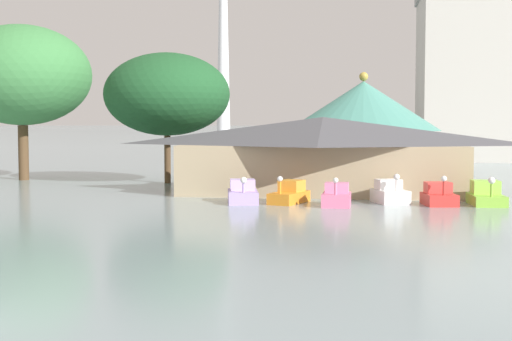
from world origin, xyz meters
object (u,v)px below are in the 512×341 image
at_px(pedal_boat_pink, 337,197).
at_px(shoreline_tree_mid, 167,94).
at_px(boathouse, 323,153).
at_px(pedal_boat_white, 390,193).
at_px(pedal_boat_red, 439,196).
at_px(shoreline_tree_tall_left, 22,75).
at_px(pedal_boat_orange, 290,194).
at_px(green_roof_pavilion, 363,122).
at_px(pedal_boat_lime, 486,195).
at_px(pedal_boat_lavender, 243,194).

height_order(pedal_boat_pink, shoreline_tree_mid, shoreline_tree_mid).
distance_m(boathouse, shoreline_tree_mid, 13.59).
height_order(pedal_boat_white, boathouse, boathouse).
bearing_deg(pedal_boat_red, shoreline_tree_tall_left, -123.02).
xyz_separation_m(pedal_boat_orange, green_roof_pavilion, (3.94, 18.00, 3.94)).
xyz_separation_m(pedal_boat_pink, pedal_boat_red, (5.39, 1.23, -0.01)).
distance_m(pedal_boat_red, boathouse, 8.96).
height_order(pedal_boat_orange, shoreline_tree_tall_left, shoreline_tree_tall_left).
bearing_deg(pedal_boat_lime, pedal_boat_white, -95.39).
bearing_deg(shoreline_tree_mid, pedal_boat_lime, -28.62).
bearing_deg(pedal_boat_lime, shoreline_tree_mid, -121.64).
height_order(pedal_boat_lavender, pedal_boat_orange, pedal_boat_orange).
relative_size(pedal_boat_orange, pedal_boat_white, 1.21).
bearing_deg(pedal_boat_lavender, boathouse, 135.36).
height_order(pedal_boat_orange, boathouse, boathouse).
xyz_separation_m(pedal_boat_white, green_roof_pavilion, (-1.49, 17.14, 3.91)).
distance_m(pedal_boat_orange, shoreline_tree_mid, 16.69).
height_order(shoreline_tree_tall_left, shoreline_tree_mid, shoreline_tree_tall_left).
height_order(pedal_boat_lime, shoreline_tree_mid, shoreline_tree_mid).
height_order(pedal_boat_lime, shoreline_tree_tall_left, shoreline_tree_tall_left).
height_order(pedal_boat_orange, green_roof_pavilion, green_roof_pavilion).
height_order(pedal_boat_lime, boathouse, boathouse).
relative_size(pedal_boat_white, shoreline_tree_mid, 0.28).
distance_m(pedal_boat_lime, green_roof_pavilion, 18.96).
xyz_separation_m(boathouse, green_roof_pavilion, (2.46, 12.06, 1.94)).
distance_m(pedal_boat_lavender, boathouse, 7.66).
bearing_deg(pedal_boat_lavender, shoreline_tree_tall_left, -136.50).
bearing_deg(pedal_boat_white, shoreline_tree_mid, -145.21).
bearing_deg(green_roof_pavilion, pedal_boat_pink, -94.01).
distance_m(pedal_boat_lavender, shoreline_tree_mid, 15.47).
height_order(pedal_boat_orange, pedal_boat_lime, pedal_boat_lime).
distance_m(pedal_boat_red, shoreline_tree_mid, 22.38).
xyz_separation_m(pedal_boat_red, pedal_boat_lime, (2.52, 0.53, 0.02)).
bearing_deg(shoreline_tree_tall_left, pedal_boat_red, -23.71).
relative_size(pedal_boat_red, pedal_boat_lime, 0.84).
height_order(green_roof_pavilion, shoreline_tree_mid, shoreline_tree_mid).
bearing_deg(shoreline_tree_mid, shoreline_tree_tall_left, 173.62).
bearing_deg(pedal_boat_lime, boathouse, -123.36).
relative_size(pedal_boat_lavender, pedal_boat_pink, 1.34).
relative_size(pedal_boat_white, pedal_boat_lime, 0.91).
bearing_deg(green_roof_pavilion, boathouse, -101.53).
xyz_separation_m(pedal_boat_lime, boathouse, (-9.03, 5.29, 1.99)).
distance_m(pedal_boat_orange, pedal_boat_white, 5.50).
relative_size(pedal_boat_red, boathouse, 0.13).
relative_size(pedal_boat_pink, green_roof_pavilion, 0.20).
xyz_separation_m(pedal_boat_orange, pedal_boat_pink, (2.60, -1.10, 0.00)).
distance_m(pedal_boat_white, shoreline_tree_tall_left, 30.80).
xyz_separation_m(pedal_boat_orange, shoreline_tree_mid, (-10.09, 11.90, 5.93)).
bearing_deg(pedal_boat_orange, pedal_boat_pink, 85.68).
height_order(pedal_boat_lavender, pedal_boat_red, pedal_boat_red).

